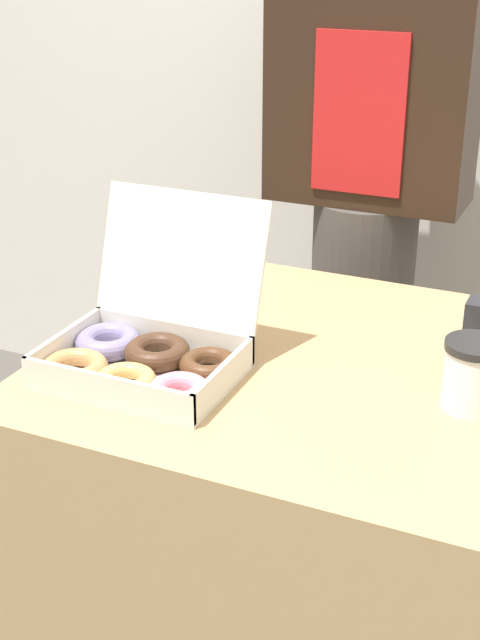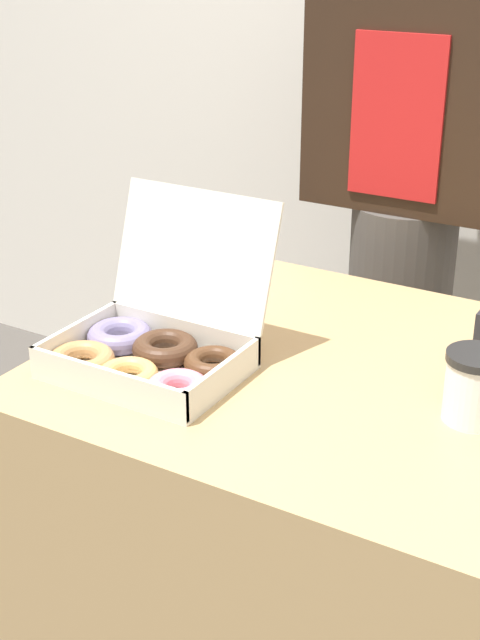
% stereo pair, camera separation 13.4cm
% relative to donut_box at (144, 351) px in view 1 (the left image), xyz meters
% --- Properties ---
extents(table, '(0.87, 0.79, 0.76)m').
position_rel_donut_box_xyz_m(table, '(0.24, 0.16, -0.42)').
color(table, tan).
rests_on(table, ground_plane).
extents(donut_box, '(0.33, 0.31, 0.27)m').
position_rel_donut_box_xyz_m(donut_box, '(0.00, 0.00, 0.00)').
color(donut_box, silver).
rests_on(donut_box, table).
extents(coffee_cup, '(0.09, 0.09, 0.11)m').
position_rel_donut_box_xyz_m(coffee_cup, '(0.51, 0.10, 0.02)').
color(coffee_cup, white).
rests_on(coffee_cup, table).
extents(person_customer, '(0.46, 0.25, 1.62)m').
position_rel_donut_box_xyz_m(person_customer, '(0.12, 0.86, 0.07)').
color(person_customer, '#4C4742').
rests_on(person_customer, ground_plane).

